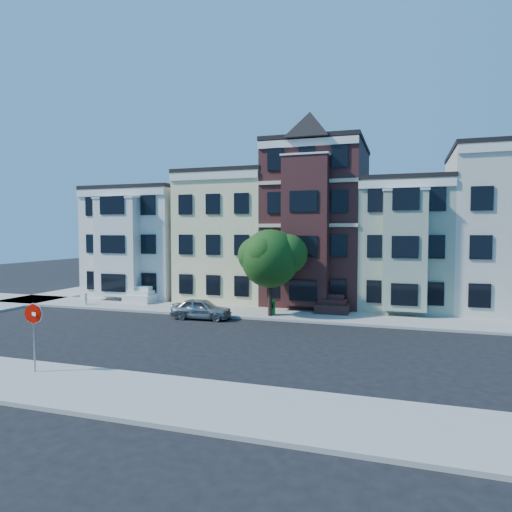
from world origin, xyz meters
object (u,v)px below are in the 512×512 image
(parked_car, at_px, (201,309))
(stop_sign, at_px, (34,333))
(newspaper_box, at_px, (272,307))
(street_tree, at_px, (270,262))
(fire_hydrant, at_px, (86,300))

(parked_car, height_order, stop_sign, stop_sign)
(newspaper_box, bearing_deg, parked_car, -168.32)
(parked_car, bearing_deg, newspaper_box, -66.12)
(newspaper_box, distance_m, stop_sign, 15.51)
(street_tree, distance_m, parked_car, 5.28)
(fire_hydrant, xyz_separation_m, stop_sign, (9.01, -14.24, 1.15))
(newspaper_box, relative_size, stop_sign, 0.31)
(parked_car, distance_m, newspaper_box, 4.58)
(newspaper_box, bearing_deg, street_tree, -108.53)
(fire_hydrant, bearing_deg, newspaper_box, 1.15)
(street_tree, bearing_deg, newspaper_box, 87.03)
(newspaper_box, bearing_deg, fire_hydrant, 165.59)
(stop_sign, bearing_deg, fire_hydrant, 140.91)
(street_tree, relative_size, newspaper_box, 7.29)
(fire_hydrant, bearing_deg, street_tree, -0.40)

